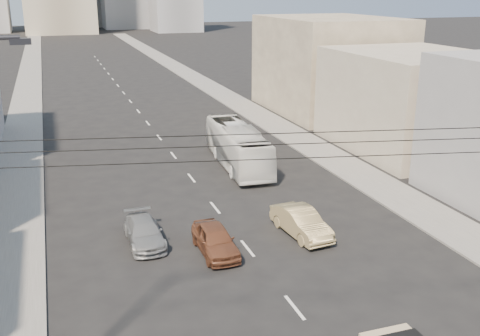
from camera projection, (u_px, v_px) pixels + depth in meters
sidewalk_left at (28, 87)px, 76.08m from camera, size 3.50×180.00×0.12m
sidewalk_right at (196, 79)px, 83.29m from camera, size 3.50×180.00×0.12m
lane_dashes at (134, 106)px, 64.38m from camera, size 0.15×104.00×0.01m
city_bus at (238, 146)px, 42.45m from camera, size 3.33×11.27×3.10m
sedan_brown at (215, 240)px, 28.54m from camera, size 1.74×4.27×1.45m
sedan_tan at (301, 222)px, 30.63m from camera, size 2.04×4.67×1.49m
sedan_grey at (144, 232)px, 29.63m from camera, size 1.80×4.38×1.27m
overhead_wires at (402, 142)px, 15.23m from camera, size 23.01×5.02×0.72m
bldg_right_mid at (412, 101)px, 46.61m from camera, size 11.00×14.00×8.00m
bldg_right_far at (329, 65)px, 60.87m from camera, size 12.00×16.00×10.00m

